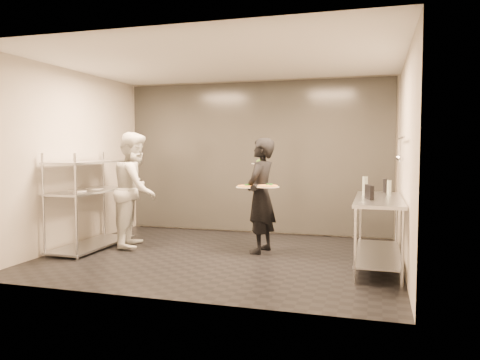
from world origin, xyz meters
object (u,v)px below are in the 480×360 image
(bottle_green, at_px, (365,186))
(bottle_clear, at_px, (389,187))
(pos_monitor, at_px, (369,192))
(prep_counter, at_px, (378,220))
(pizza_plate_near, at_px, (247,186))
(salad_plate, at_px, (261,162))
(pizza_plate_far, at_px, (268,186))
(bottle_dark, at_px, (385,186))
(chef, at_px, (135,189))
(pass_rack, at_px, (91,199))
(waiter, at_px, (261,196))

(bottle_green, xyz_separation_m, bottle_clear, (0.32, 0.20, -0.03))
(pos_monitor, distance_m, bottle_green, 0.53)
(prep_counter, xyz_separation_m, pizza_plate_near, (-1.85, 0.23, 0.38))
(salad_plate, bearing_deg, pizza_plate_far, -65.30)
(prep_counter, height_order, pos_monitor, pos_monitor)
(bottle_green, xyz_separation_m, bottle_dark, (0.27, 0.48, -0.03))
(pizza_plate_near, bearing_deg, chef, 177.45)
(pass_rack, bearing_deg, pos_monitor, -2.77)
(pass_rack, height_order, pizza_plate_far, pass_rack)
(pizza_plate_near, height_order, pos_monitor, pos_monitor)
(prep_counter, bearing_deg, chef, 175.21)
(bottle_clear, bearing_deg, pizza_plate_far, -168.99)
(pass_rack, height_order, prep_counter, pass_rack)
(bottle_green, bearing_deg, pos_monitor, -82.82)
(pizza_plate_near, bearing_deg, pos_monitor, -14.12)
(chef, distance_m, salad_plate, 2.05)
(bottle_dark, bearing_deg, bottle_green, -119.62)
(pizza_plate_far, bearing_deg, bottle_green, 5.34)
(pizza_plate_near, xyz_separation_m, pos_monitor, (1.73, -0.44, 0.00))
(pass_rack, distance_m, pos_monitor, 4.22)
(bottle_green, relative_size, bottle_clear, 1.30)
(waiter, height_order, chef, chef)
(prep_counter, bearing_deg, waiter, 165.99)
(salad_plate, bearing_deg, pos_monitor, -28.34)
(pass_rack, xyz_separation_m, salad_plate, (2.57, 0.68, 0.58))
(pizza_plate_far, bearing_deg, pizza_plate_near, 173.31)
(pizza_plate_near, relative_size, pizza_plate_far, 0.99)
(pizza_plate_far, distance_m, pos_monitor, 1.47)
(salad_plate, bearing_deg, pizza_plate_near, -101.15)
(pass_rack, xyz_separation_m, prep_counter, (4.33, 0.00, -0.14))
(prep_counter, height_order, bottle_dark, bottle_dark)
(prep_counter, relative_size, pos_monitor, 7.08)
(pass_rack, distance_m, chef, 0.69)
(prep_counter, relative_size, chef, 0.99)
(pizza_plate_near, distance_m, pizza_plate_far, 0.31)
(prep_counter, height_order, bottle_green, bottle_green)
(bottle_clear, bearing_deg, bottle_dark, 100.10)
(prep_counter, xyz_separation_m, chef, (-3.73, 0.31, 0.28))
(chef, bearing_deg, bottle_green, -106.46)
(pos_monitor, xyz_separation_m, bottle_green, (-0.07, 0.53, 0.04))
(pass_rack, bearing_deg, salad_plate, 14.86)
(chef, xyz_separation_m, bottle_dark, (3.82, 0.49, 0.11))
(waiter, xyz_separation_m, chef, (-2.03, -0.11, 0.05))
(prep_counter, xyz_separation_m, pos_monitor, (-0.12, -0.21, 0.39))
(chef, distance_m, bottle_green, 3.55)
(bottle_green, distance_m, bottle_clear, 0.38)
(prep_counter, distance_m, bottle_clear, 0.67)
(chef, bearing_deg, pizza_plate_far, -109.70)
(prep_counter, xyz_separation_m, salad_plate, (-1.76, 0.68, 0.72))
(chef, height_order, pizza_plate_near, chef)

